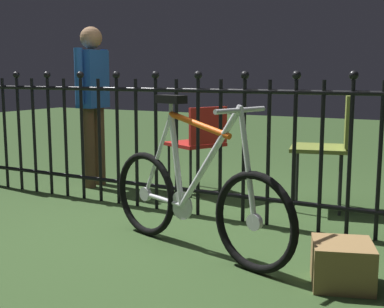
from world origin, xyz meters
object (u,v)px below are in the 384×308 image
object	(u,v)px
person_visitor	(93,94)
display_crate	(342,264)
bicycle	(194,198)
chair_red	(200,140)
chair_olive	(331,140)

from	to	relation	value
person_visitor	display_crate	size ratio (longest dim) A/B	5.06
bicycle	person_visitor	world-z (taller)	person_visitor
chair_red	display_crate	world-z (taller)	chair_red
chair_olive	person_visitor	xyz separation A→B (m)	(-2.21, -0.19, 0.33)
chair_olive	display_crate	xyz separation A→B (m)	(0.43, -1.49, -0.45)
chair_olive	chair_red	distance (m)	1.17
bicycle	chair_olive	xyz separation A→B (m)	(0.48, 1.39, 0.23)
bicycle	person_visitor	xyz separation A→B (m)	(-1.73, 1.20, 0.56)
bicycle	chair_red	bearing A→B (deg)	116.20
bicycle	person_visitor	size ratio (longest dim) A/B	0.95
bicycle	display_crate	size ratio (longest dim) A/B	4.81
person_visitor	display_crate	world-z (taller)	person_visitor
chair_olive	chair_red	size ratio (longest dim) A/B	1.16
person_visitor	chair_red	bearing A→B (deg)	11.06
bicycle	chair_olive	bearing A→B (deg)	71.02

